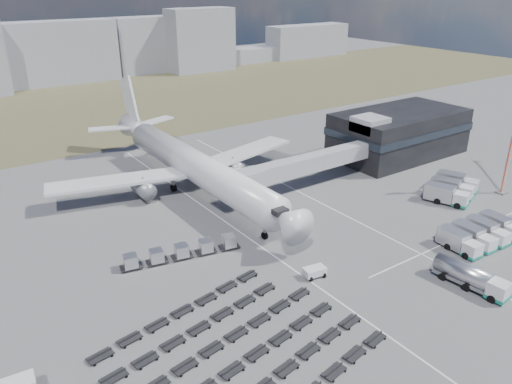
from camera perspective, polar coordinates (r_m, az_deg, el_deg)
ground at (r=71.52m, az=5.27°, el=-8.14°), size 420.00×420.00×0.00m
grass_strip at (r=165.34m, az=-20.25°, el=8.92°), size 420.00×90.00×0.01m
lane_markings at (r=79.25m, az=9.33°, el=-5.01°), size 47.12×110.00×0.01m
terminal at (r=116.82m, az=15.97°, el=6.56°), size 30.40×16.40×11.00m
jet_bridge at (r=92.68m, az=4.86°, el=2.95°), size 30.30×3.80×7.05m
airliner at (r=93.69m, az=-7.40°, el=3.22°), size 51.59×64.53×17.62m
skyline at (r=202.68m, az=-23.22°, el=13.97°), size 304.56×24.22×25.58m
fuel_tanker at (r=71.11m, az=23.35°, el=-8.91°), size 3.41×9.88×3.13m
pushback_tug at (r=68.48m, az=6.70°, el=-9.09°), size 3.22×2.13×1.38m
catering_truck at (r=97.72m, az=-2.65°, el=1.87°), size 3.51×6.66×2.91m
service_trucks_near at (r=83.15m, az=24.29°, el=-4.37°), size 12.59×7.50×2.71m
service_trucks_far at (r=98.21m, az=21.49°, el=0.39°), size 11.83×10.41×3.00m
uld_row at (r=72.64m, az=-8.50°, el=-6.73°), size 17.45×5.30×1.91m
baggage_dollies at (r=55.98m, az=-2.51°, el=-17.94°), size 30.80×24.75×0.65m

